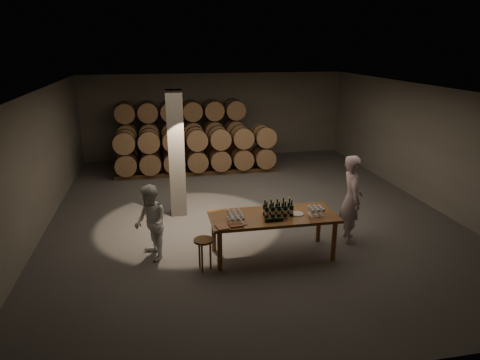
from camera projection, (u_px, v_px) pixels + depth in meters
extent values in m
plane|color=#52504D|center=(247.00, 211.00, 11.38)|extent=(12.00, 12.00, 0.00)
plane|color=#605E59|center=(248.00, 89.00, 10.40)|extent=(12.00, 12.00, 0.00)
plane|color=slate|center=(215.00, 116.00, 16.49)|extent=(10.00, 0.00, 10.00)
plane|color=slate|center=(350.00, 269.00, 5.28)|extent=(10.00, 0.00, 10.00)
plane|color=slate|center=(39.00, 163.00, 9.97)|extent=(0.00, 12.00, 12.00)
plane|color=slate|center=(424.00, 144.00, 11.81)|extent=(0.00, 12.00, 12.00)
cube|color=slate|center=(176.00, 154.00, 10.74)|extent=(0.40, 0.40, 3.20)
cylinder|color=brown|center=(220.00, 251.00, 8.29)|extent=(0.10, 0.10, 0.84)
cylinder|color=brown|center=(334.00, 241.00, 8.73)|extent=(0.10, 0.10, 0.84)
cylinder|color=brown|center=(214.00, 233.00, 9.10)|extent=(0.10, 0.10, 0.84)
cylinder|color=brown|center=(319.00, 224.00, 9.53)|extent=(0.10, 0.10, 0.84)
cube|color=brown|center=(273.00, 216.00, 8.77)|extent=(2.60, 1.10, 0.06)
cube|color=brown|center=(184.00, 163.00, 15.69)|extent=(4.70, 0.10, 0.12)
cube|color=brown|center=(183.00, 159.00, 16.25)|extent=(4.70, 0.10, 0.12)
cylinder|color=olive|center=(129.00, 153.00, 15.48)|extent=(0.70, 0.95, 0.70)
cylinder|color=black|center=(128.00, 155.00, 15.24)|extent=(0.73, 0.04, 0.73)
cylinder|color=black|center=(129.00, 151.00, 15.73)|extent=(0.73, 0.04, 0.73)
cylinder|color=olive|center=(151.00, 152.00, 15.63)|extent=(0.70, 0.95, 0.70)
cylinder|color=black|center=(151.00, 154.00, 15.39)|extent=(0.73, 0.04, 0.73)
cylinder|color=black|center=(151.00, 150.00, 15.87)|extent=(0.73, 0.04, 0.73)
cylinder|color=olive|center=(172.00, 151.00, 15.77)|extent=(0.70, 0.95, 0.70)
cylinder|color=black|center=(172.00, 153.00, 15.53)|extent=(0.73, 0.04, 0.73)
cylinder|color=black|center=(172.00, 149.00, 16.01)|extent=(0.73, 0.04, 0.73)
cylinder|color=olive|center=(193.00, 150.00, 15.92)|extent=(0.70, 0.95, 0.70)
cylinder|color=black|center=(194.00, 152.00, 15.67)|extent=(0.73, 0.04, 0.73)
cylinder|color=black|center=(193.00, 148.00, 16.16)|extent=(0.73, 0.04, 0.73)
cylinder|color=olive|center=(214.00, 149.00, 16.06)|extent=(0.70, 0.95, 0.70)
cylinder|color=black|center=(215.00, 151.00, 15.82)|extent=(0.73, 0.04, 0.73)
cylinder|color=black|center=(213.00, 148.00, 16.30)|extent=(0.73, 0.04, 0.73)
cylinder|color=olive|center=(234.00, 148.00, 16.20)|extent=(0.70, 0.95, 0.70)
cylinder|color=black|center=(236.00, 150.00, 15.96)|extent=(0.73, 0.04, 0.73)
cylinder|color=black|center=(233.00, 147.00, 16.44)|extent=(0.73, 0.04, 0.73)
cylinder|color=olive|center=(127.00, 133.00, 15.26)|extent=(0.70, 0.95, 0.70)
cylinder|color=black|center=(127.00, 134.00, 15.02)|extent=(0.73, 0.04, 0.73)
cylinder|color=black|center=(127.00, 132.00, 15.50)|extent=(0.73, 0.04, 0.73)
cylinder|color=olive|center=(149.00, 132.00, 15.40)|extent=(0.70, 0.95, 0.70)
cylinder|color=black|center=(149.00, 134.00, 15.16)|extent=(0.73, 0.04, 0.73)
cylinder|color=black|center=(149.00, 131.00, 15.65)|extent=(0.73, 0.04, 0.73)
cylinder|color=olive|center=(171.00, 131.00, 15.55)|extent=(0.70, 0.95, 0.70)
cylinder|color=black|center=(171.00, 133.00, 15.30)|extent=(0.73, 0.04, 0.73)
cylinder|color=black|center=(171.00, 130.00, 15.79)|extent=(0.73, 0.04, 0.73)
cylinder|color=olive|center=(193.00, 130.00, 15.69)|extent=(0.70, 0.95, 0.70)
cylinder|color=black|center=(193.00, 132.00, 15.45)|extent=(0.73, 0.04, 0.73)
cylinder|color=black|center=(192.00, 129.00, 15.93)|extent=(0.73, 0.04, 0.73)
cylinder|color=olive|center=(214.00, 130.00, 15.83)|extent=(0.70, 0.95, 0.70)
cylinder|color=black|center=(215.00, 131.00, 15.59)|extent=(0.73, 0.04, 0.73)
cylinder|color=black|center=(213.00, 128.00, 16.08)|extent=(0.73, 0.04, 0.73)
cylinder|color=olive|center=(234.00, 129.00, 15.98)|extent=(0.70, 0.95, 0.70)
cylinder|color=black|center=(236.00, 130.00, 15.73)|extent=(0.73, 0.04, 0.73)
cylinder|color=black|center=(233.00, 128.00, 16.22)|extent=(0.73, 0.04, 0.73)
cylinder|color=olive|center=(125.00, 112.00, 15.03)|extent=(0.70, 0.95, 0.70)
cylinder|color=black|center=(125.00, 113.00, 14.79)|extent=(0.73, 0.04, 0.73)
cylinder|color=black|center=(126.00, 111.00, 15.28)|extent=(0.73, 0.04, 0.73)
cylinder|color=olive|center=(148.00, 112.00, 15.18)|extent=(0.70, 0.95, 0.70)
cylinder|color=black|center=(148.00, 113.00, 14.93)|extent=(0.73, 0.04, 0.73)
cylinder|color=black|center=(148.00, 111.00, 15.42)|extent=(0.73, 0.04, 0.73)
cylinder|color=olive|center=(170.00, 111.00, 15.32)|extent=(0.70, 0.95, 0.70)
cylinder|color=black|center=(170.00, 112.00, 15.08)|extent=(0.73, 0.04, 0.73)
cylinder|color=black|center=(170.00, 110.00, 15.56)|extent=(0.73, 0.04, 0.73)
cylinder|color=olive|center=(192.00, 110.00, 15.46)|extent=(0.70, 0.95, 0.70)
cylinder|color=black|center=(192.00, 111.00, 15.22)|extent=(0.73, 0.04, 0.73)
cylinder|color=black|center=(191.00, 109.00, 15.71)|extent=(0.73, 0.04, 0.73)
cylinder|color=olive|center=(213.00, 110.00, 15.61)|extent=(0.70, 0.95, 0.70)
cylinder|color=black|center=(214.00, 111.00, 15.36)|extent=(0.73, 0.04, 0.73)
cylinder|color=black|center=(212.00, 109.00, 15.85)|extent=(0.73, 0.04, 0.73)
cylinder|color=olive|center=(234.00, 109.00, 15.75)|extent=(0.70, 0.95, 0.70)
cylinder|color=black|center=(235.00, 110.00, 15.51)|extent=(0.73, 0.04, 0.73)
cylinder|color=black|center=(233.00, 108.00, 15.99)|extent=(0.73, 0.04, 0.73)
cube|color=brown|center=(198.00, 174.00, 14.45)|extent=(5.48, 0.10, 0.12)
cube|color=brown|center=(196.00, 169.00, 15.01)|extent=(5.48, 0.10, 0.12)
cylinder|color=olive|center=(126.00, 163.00, 14.18)|extent=(0.70, 0.95, 0.70)
cylinder|color=black|center=(126.00, 165.00, 13.93)|extent=(0.73, 0.04, 0.73)
cylinder|color=black|center=(127.00, 161.00, 14.42)|extent=(0.73, 0.04, 0.73)
cylinder|color=olive|center=(150.00, 162.00, 14.32)|extent=(0.70, 0.95, 0.70)
cylinder|color=black|center=(150.00, 164.00, 14.08)|extent=(0.73, 0.04, 0.73)
cylinder|color=black|center=(150.00, 160.00, 14.56)|extent=(0.73, 0.04, 0.73)
cylinder|color=olive|center=(174.00, 161.00, 14.46)|extent=(0.70, 0.95, 0.70)
cylinder|color=black|center=(174.00, 163.00, 14.22)|extent=(0.73, 0.04, 0.73)
cylinder|color=black|center=(174.00, 159.00, 14.71)|extent=(0.73, 0.04, 0.73)
cylinder|color=olive|center=(197.00, 160.00, 14.61)|extent=(0.70, 0.95, 0.70)
cylinder|color=black|center=(198.00, 162.00, 14.36)|extent=(0.73, 0.04, 0.73)
cylinder|color=black|center=(196.00, 158.00, 14.85)|extent=(0.73, 0.04, 0.73)
cylinder|color=olive|center=(219.00, 159.00, 14.75)|extent=(0.70, 0.95, 0.70)
cylinder|color=black|center=(221.00, 160.00, 14.51)|extent=(0.73, 0.04, 0.73)
cylinder|color=black|center=(218.00, 157.00, 14.99)|extent=(0.73, 0.04, 0.73)
cylinder|color=olive|center=(242.00, 157.00, 14.89)|extent=(0.70, 0.95, 0.70)
cylinder|color=black|center=(243.00, 159.00, 14.65)|extent=(0.73, 0.04, 0.73)
cylinder|color=black|center=(240.00, 156.00, 15.14)|extent=(0.73, 0.04, 0.73)
cylinder|color=olive|center=(263.00, 156.00, 15.04)|extent=(0.70, 0.95, 0.70)
cylinder|color=black|center=(265.00, 158.00, 14.79)|extent=(0.73, 0.04, 0.73)
cylinder|color=black|center=(261.00, 155.00, 15.28)|extent=(0.73, 0.04, 0.73)
cylinder|color=olive|center=(125.00, 141.00, 13.95)|extent=(0.70, 0.95, 0.70)
cylinder|color=black|center=(124.00, 143.00, 13.71)|extent=(0.73, 0.04, 0.73)
cylinder|color=black|center=(125.00, 140.00, 14.19)|extent=(0.73, 0.04, 0.73)
cylinder|color=olive|center=(149.00, 140.00, 14.09)|extent=(0.70, 0.95, 0.70)
cylinder|color=black|center=(149.00, 142.00, 13.85)|extent=(0.73, 0.04, 0.73)
cylinder|color=black|center=(149.00, 139.00, 14.34)|extent=(0.73, 0.04, 0.73)
cylinder|color=olive|center=(173.00, 139.00, 14.24)|extent=(0.70, 0.95, 0.70)
cylinder|color=black|center=(173.00, 141.00, 13.99)|extent=(0.73, 0.04, 0.73)
cylinder|color=black|center=(172.00, 138.00, 14.48)|extent=(0.73, 0.04, 0.73)
cylinder|color=olive|center=(196.00, 138.00, 14.38)|extent=(0.70, 0.95, 0.70)
cylinder|color=black|center=(197.00, 140.00, 14.14)|extent=(0.73, 0.04, 0.73)
cylinder|color=black|center=(195.00, 137.00, 14.62)|extent=(0.73, 0.04, 0.73)
cylinder|color=olive|center=(219.00, 137.00, 14.52)|extent=(0.70, 0.95, 0.70)
cylinder|color=black|center=(220.00, 139.00, 14.28)|extent=(0.73, 0.04, 0.73)
cylinder|color=black|center=(218.00, 136.00, 14.77)|extent=(0.73, 0.04, 0.73)
cylinder|color=olive|center=(242.00, 137.00, 14.67)|extent=(0.70, 0.95, 0.70)
cylinder|color=black|center=(243.00, 138.00, 14.42)|extent=(0.73, 0.04, 0.73)
cylinder|color=black|center=(240.00, 135.00, 14.91)|extent=(0.73, 0.04, 0.73)
cylinder|color=olive|center=(264.00, 136.00, 14.81)|extent=(0.70, 0.95, 0.70)
cylinder|color=black|center=(265.00, 137.00, 14.57)|extent=(0.73, 0.04, 0.73)
cylinder|color=black|center=(262.00, 134.00, 15.05)|extent=(0.73, 0.04, 0.73)
cylinder|color=black|center=(267.00, 212.00, 8.60)|extent=(0.08, 0.08, 0.23)
cylinder|color=silver|center=(267.00, 213.00, 8.60)|extent=(0.09, 0.09, 0.07)
cylinder|color=black|center=(267.00, 205.00, 8.55)|extent=(0.03, 0.03, 0.09)
cylinder|color=gold|center=(267.00, 203.00, 8.53)|extent=(0.04, 0.04, 0.03)
cylinder|color=black|center=(265.00, 210.00, 8.74)|extent=(0.08, 0.08, 0.23)
cylinder|color=silver|center=(265.00, 210.00, 8.74)|extent=(0.09, 0.09, 0.07)
cylinder|color=black|center=(265.00, 202.00, 8.69)|extent=(0.03, 0.03, 0.09)
cylinder|color=maroon|center=(265.00, 200.00, 8.67)|extent=(0.04, 0.04, 0.03)
cylinder|color=black|center=(273.00, 212.00, 8.62)|extent=(0.08, 0.08, 0.23)
cylinder|color=silver|center=(273.00, 213.00, 8.62)|extent=(0.09, 0.09, 0.07)
cylinder|color=black|center=(273.00, 205.00, 8.57)|extent=(0.03, 0.03, 0.09)
cylinder|color=maroon|center=(273.00, 202.00, 8.56)|extent=(0.04, 0.04, 0.03)
cylinder|color=black|center=(271.00, 209.00, 8.76)|extent=(0.08, 0.08, 0.23)
cylinder|color=silver|center=(271.00, 210.00, 8.76)|extent=(0.09, 0.09, 0.07)
cylinder|color=black|center=(271.00, 202.00, 8.71)|extent=(0.03, 0.03, 0.09)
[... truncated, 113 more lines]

